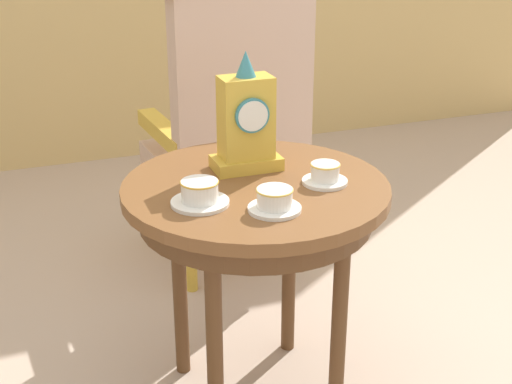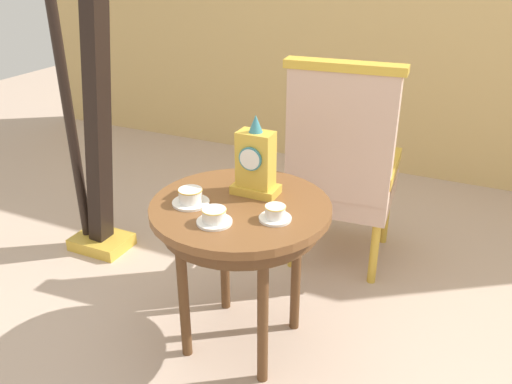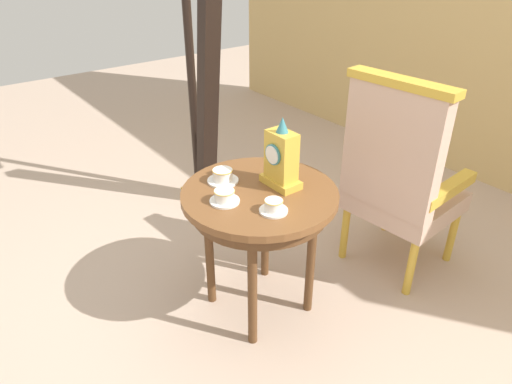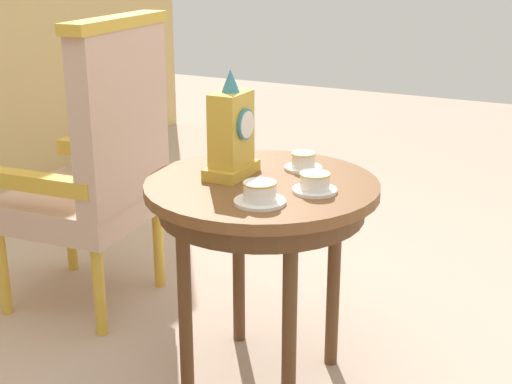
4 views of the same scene
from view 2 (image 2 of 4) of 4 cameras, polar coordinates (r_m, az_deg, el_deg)
name	(u,v)px [view 2 (image 2 of 4)]	position (r m, az deg, el deg)	size (l,w,h in m)	color
ground_plane	(234,333)	(2.50, -2.41, -15.01)	(10.00, 10.00, 0.00)	#BCA38E
side_table	(241,221)	(2.12, -1.66, -3.21)	(0.73, 0.73, 0.69)	brown
teacup_left	(191,197)	(2.09, -7.12, -0.56)	(0.15, 0.15, 0.06)	white
teacup_right	(214,217)	(1.93, -4.56, -2.68)	(0.13, 0.13, 0.06)	white
teacup_center	(275,213)	(1.95, 2.10, -2.35)	(0.12, 0.12, 0.06)	white
mantel_clock	(256,163)	(2.11, -0.05, 3.16)	(0.19, 0.11, 0.34)	gold
armchair	(342,165)	(2.73, 9.35, 2.95)	(0.58, 0.57, 1.14)	#CCA893
harp	(90,127)	(2.92, -17.59, 6.73)	(0.40, 0.24, 1.84)	gold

